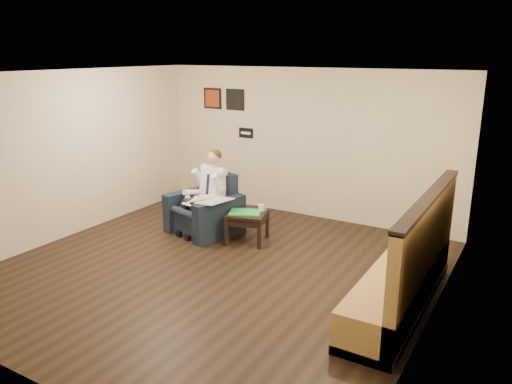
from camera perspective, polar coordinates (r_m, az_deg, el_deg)
The scene contains 19 objects.
ground at distance 7.42m, azimuth -4.68°, elevation -8.84°, with size 6.00×6.00×0.00m, color black.
wall_back at distance 9.50m, azimuth 5.62°, elevation 5.52°, with size 6.00×0.02×2.80m, color beige.
wall_front at distance 4.94m, azimuth -25.56°, elevation -5.79°, with size 6.00×0.02×2.80m, color beige.
wall_left at distance 8.99m, azimuth -20.77°, elevation 3.98°, with size 0.02×6.00×2.80m, color beige.
wall_right at distance 5.81m, azimuth 20.01°, elevation -2.06°, with size 0.02×6.00×2.80m, color beige.
ceiling at distance 6.75m, azimuth -5.22°, elevation 13.32°, with size 6.00×6.00×0.02m, color white.
seating_sign at distance 10.07m, azimuth -1.15°, elevation 6.76°, with size 0.32×0.02×0.20m, color black.
art_print_left at distance 10.43m, azimuth -4.98°, elevation 10.62°, with size 0.42×0.03×0.42m, color #9F3413.
art_print_right at distance 10.13m, azimuth -2.40°, elevation 10.51°, with size 0.42×0.03×0.42m, color black.
armchair at distance 8.75m, azimuth -5.96°, elevation -1.43°, with size 1.04×1.04×1.01m, color black.
seated_man at distance 8.62m, azimuth -6.68°, elevation -0.42°, with size 0.66×0.99×1.38m, color white, non-canonical shape.
lap_papers at distance 8.58m, azimuth -7.24°, elevation -1.02°, with size 0.23×0.33×0.01m, color white.
newspaper at distance 8.32m, azimuth -4.76°, elevation -1.01°, with size 0.44×0.55×0.01m, color silver.
side_table at distance 8.36m, azimuth -0.99°, elevation -3.99°, with size 0.62×0.62×0.51m, color black.
green_folder at distance 8.26m, azimuth -1.27°, elevation -2.31°, with size 0.51×0.36×0.01m, color green.
coffee_mug at distance 8.33m, azimuth 0.60°, elevation -1.82°, with size 0.09×0.09×0.11m, color white.
smartphone at distance 8.43m, azimuth -0.29°, elevation -1.96°, with size 0.16×0.08×0.01m, color black.
banquette at distance 6.38m, azimuth 16.35°, elevation -6.52°, with size 0.68×2.86×1.46m, color olive.
cafe_table at distance 7.38m, azimuth 17.55°, elevation -6.99°, with size 0.51×0.51×0.64m, color tan.
Camera 1 is at (3.93, -5.48, 3.09)m, focal length 35.00 mm.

